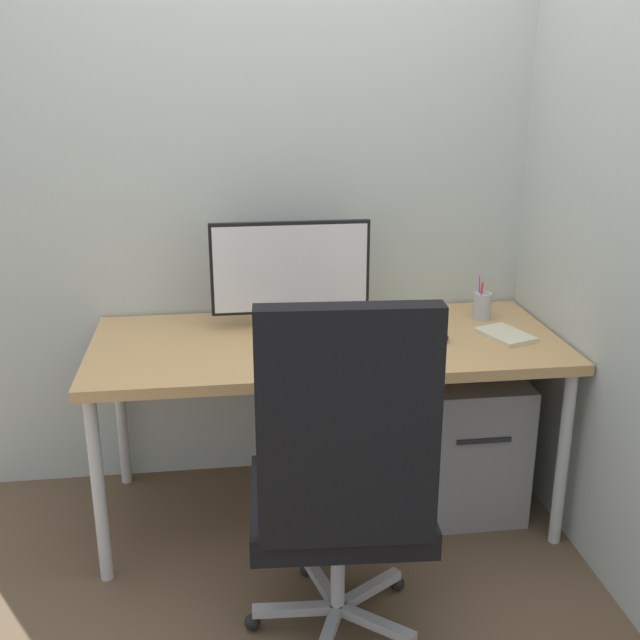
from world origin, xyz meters
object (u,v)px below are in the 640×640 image
Objects in this scene: office_chair at (343,477)px; monitor at (291,271)px; coffee_mug at (365,349)px; filing_cabinet at (460,435)px; pen_holder at (482,305)px; notebook at (505,335)px; mouse at (439,336)px; keyboard at (329,345)px.

monitor is (-0.05, 0.93, 0.34)m from office_chair.
office_chair is 0.57m from coffee_mug.
office_chair reaches higher than coffee_mug.
filing_cabinet is at bearing 31.78° from coffee_mug.
pen_holder is at bearing 36.67° from coffee_mug.
office_chair is 5.46× the size of notebook.
mouse reaches higher than notebook.
monitor is 0.49m from coffee_mug.
keyboard is 0.66m from notebook.
office_chair reaches higher than notebook.
filing_cabinet is 2.99× the size of pen_holder.
mouse is 0.52× the size of pen_holder.
pen_holder is (0.64, 0.24, 0.05)m from keyboard.
mouse is (-0.13, -0.08, 0.45)m from filing_cabinet.
pen_holder is at bearing 52.74° from office_chair.
monitor is at bearing 93.06° from office_chair.
keyboard is 2.18× the size of notebook.
office_chair reaches higher than mouse.
keyboard is at bearing 84.81° from office_chair.
coffee_mug is at bearing -59.92° from keyboard.
filing_cabinet is 0.92× the size of monitor.
notebook is at bearing -15.96° from monitor.
keyboard is 4.69× the size of mouse.
monitor is at bearing 114.30° from keyboard.
mouse is 0.32m from pen_holder.
notebook is (0.77, -0.22, -0.21)m from monitor.
monitor is 3.24× the size of pen_holder.
notebook is at bearing 18.65° from coffee_mug.
office_chair is 0.86m from mouse.
notebook is at bearing -35.60° from filing_cabinet.
keyboard is 0.19m from coffee_mug.
keyboard is at bearing 163.13° from notebook.
mouse reaches higher than filing_cabinet.
office_chair is 9.54× the size of coffee_mug.
pen_holder reaches higher than notebook.
keyboard is 2.44× the size of pen_holder.
monitor is 0.83m from notebook.
mouse is 0.81× the size of coffee_mug.
monitor is at bearing 168.29° from filing_cabinet.
pen_holder is (0.23, 0.21, 0.04)m from mouse.
office_chair is at bearing -95.19° from keyboard.
pen_holder is at bearing 20.76° from keyboard.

